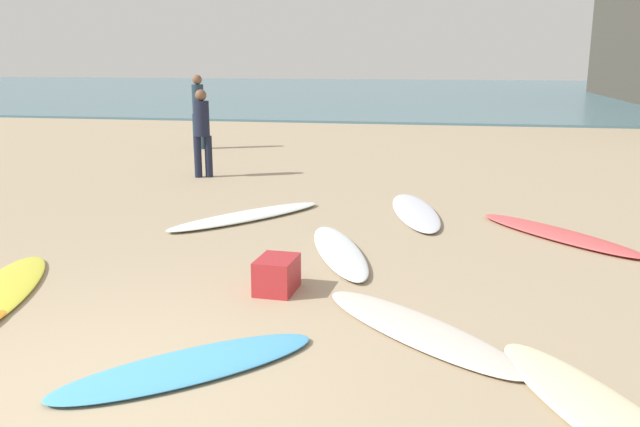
{
  "coord_description": "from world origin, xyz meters",
  "views": [
    {
      "loc": [
        2.32,
        -3.63,
        2.25
      ],
      "look_at": [
        0.87,
        4.41,
        0.3
      ],
      "focal_mm": 37.26,
      "sensor_mm": 36.0,
      "label": 1
    }
  ],
  "objects": [
    {
      "name": "ground_plane",
      "position": [
        0.0,
        0.0,
        0.0
      ],
      "size": [
        120.0,
        120.0,
        0.0
      ],
      "primitive_type": "plane",
      "color": "tan"
    },
    {
      "name": "surfboard_8",
      "position": [
        2.02,
        5.84,
        0.04
      ],
      "size": [
        1.04,
        2.5,
        0.08
      ],
      "primitive_type": "ellipsoid",
      "rotation": [
        0.0,
        0.0,
        3.33
      ],
      "color": "silver",
      "rests_on": "ground_plane"
    },
    {
      "name": "surfboard_0",
      "position": [
        1.23,
        3.68,
        0.04
      ],
      "size": [
        1.19,
        2.27,
        0.08
      ],
      "primitive_type": "ellipsoid",
      "rotation": [
        0.0,
        0.0,
        0.33
      ],
      "color": "white",
      "rests_on": "ground_plane"
    },
    {
      "name": "surfboard_2",
      "position": [
        -1.79,
        1.78,
        0.03
      ],
      "size": [
        1.26,
        2.37,
        0.06
      ],
      "primitive_type": "ellipsoid",
      "rotation": [
        0.0,
        0.0,
        0.31
      ],
      "color": "yellow",
      "rests_on": "ground_plane"
    },
    {
      "name": "surfboard_3",
      "position": [
        3.85,
        4.91,
        0.04
      ],
      "size": [
        2.03,
        2.21,
        0.08
      ],
      "primitive_type": "ellipsoid",
      "rotation": [
        0.0,
        0.0,
        3.86
      ],
      "color": "#E35254",
      "rests_on": "ground_plane"
    },
    {
      "name": "ocean_water",
      "position": [
        0.0,
        38.67,
        0.04
      ],
      "size": [
        120.0,
        40.0,
        0.08
      ],
      "primitive_type": "cube",
      "color": "slate",
      "rests_on": "ground_plane"
    },
    {
      "name": "surfboard_4",
      "position": [
        3.43,
        0.41,
        0.03
      ],
      "size": [
        1.49,
        2.27,
        0.07
      ],
      "primitive_type": "ellipsoid",
      "rotation": [
        0.0,
        0.0,
        3.59
      ],
      "color": "#F6ECBD",
      "rests_on": "ground_plane"
    },
    {
      "name": "beachgoer_near",
      "position": [
        -2.05,
        8.19,
        0.91
      ],
      "size": [
        0.35,
        0.35,
        1.64
      ],
      "rotation": [
        0.0,
        0.0,
        3.46
      ],
      "color": "#191E33",
      "rests_on": "ground_plane"
    },
    {
      "name": "surfboard_6",
      "position": [
        2.21,
        1.59,
        0.03
      ],
      "size": [
        2.01,
        1.94,
        0.06
      ],
      "primitive_type": "ellipsoid",
      "rotation": [
        0.0,
        0.0,
        3.95
      ],
      "color": "silver",
      "rests_on": "ground_plane"
    },
    {
      "name": "beach_cooler",
      "position": [
        0.81,
        2.35,
        0.17
      ],
      "size": [
        0.39,
        0.5,
        0.34
      ],
      "primitive_type": "cube",
      "rotation": [
        0.0,
        0.0,
        4.64
      ],
      "color": "#B2282D",
      "rests_on": "ground_plane"
    },
    {
      "name": "beachgoer_mid",
      "position": [
        -3.5,
        11.91,
        1.01
      ],
      "size": [
        0.34,
        0.33,
        1.79
      ],
      "rotation": [
        0.0,
        0.0,
        2.96
      ],
      "color": "#1E3342",
      "rests_on": "ground_plane"
    },
    {
      "name": "surfboard_5",
      "position": [
        0.58,
        0.61,
        0.03
      ],
      "size": [
        1.9,
        1.77,
        0.06
      ],
      "primitive_type": "ellipsoid",
      "rotation": [
        0.0,
        0.0,
        2.29
      ],
      "color": "#4AA3DF",
      "rests_on": "ground_plane"
    },
    {
      "name": "surfboard_7",
      "position": [
        -0.31,
        5.15,
        0.04
      ],
      "size": [
        1.99,
        2.34,
        0.08
      ],
      "primitive_type": "ellipsoid",
      "rotation": [
        0.0,
        0.0,
        2.48
      ],
      "color": "white",
      "rests_on": "ground_plane"
    }
  ]
}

